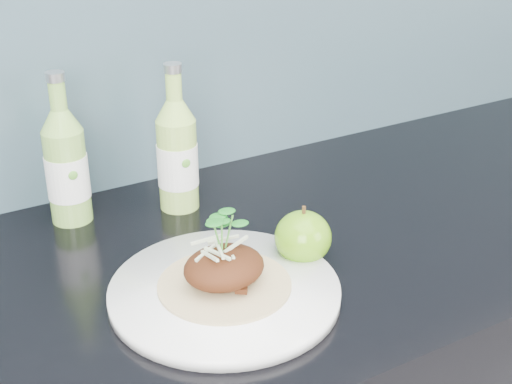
% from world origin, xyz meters
% --- Properties ---
extents(dinner_plate, '(0.36, 0.36, 0.02)m').
position_xyz_m(dinner_plate, '(-0.02, 1.61, 0.91)').
color(dinner_plate, white).
rests_on(dinner_plate, kitchen_counter).
extents(pork_taco, '(0.17, 0.17, 0.10)m').
position_xyz_m(pork_taco, '(-0.02, 1.61, 0.95)').
color(pork_taco, tan).
rests_on(pork_taco, dinner_plate).
extents(green_apple, '(0.10, 0.10, 0.08)m').
position_xyz_m(green_apple, '(0.11, 1.63, 0.94)').
color(green_apple, '#50800D').
rests_on(green_apple, kitchen_counter).
extents(cider_bottle_left, '(0.08, 0.08, 0.23)m').
position_xyz_m(cider_bottle_left, '(-0.12, 1.91, 0.99)').
color(cider_bottle_left, '#7EB24A').
rests_on(cider_bottle_left, kitchen_counter).
extents(cider_bottle_right, '(0.08, 0.08, 0.23)m').
position_xyz_m(cider_bottle_right, '(0.04, 1.86, 0.99)').
color(cider_bottle_right, '#9BC953').
rests_on(cider_bottle_right, kitchen_counter).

